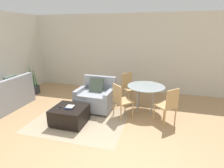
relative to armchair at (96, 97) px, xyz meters
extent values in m
plane|color=tan|center=(0.13, -1.83, -0.35)|extent=(20.00, 20.00, 0.00)
cube|color=beige|center=(0.13, 1.92, 1.02)|extent=(12.00, 0.06, 2.75)
cube|color=tan|center=(-0.16, -0.81, -0.35)|extent=(2.29, 1.79, 0.00)
cube|color=beige|center=(-0.16, -1.48, -0.35)|extent=(2.25, 0.06, 0.00)
cube|color=beige|center=(-0.16, -1.26, -0.35)|extent=(2.25, 0.06, 0.00)
cube|color=beige|center=(-0.16, -1.03, -0.35)|extent=(2.25, 0.06, 0.00)
cube|color=beige|center=(-0.16, -0.81, -0.35)|extent=(2.25, 0.06, 0.00)
cube|color=beige|center=(-0.16, -0.59, -0.35)|extent=(2.25, 0.06, 0.00)
cube|color=beige|center=(-0.16, -0.36, -0.35)|extent=(2.25, 0.06, 0.00)
cube|color=beige|center=(-0.16, -0.14, -0.35)|extent=(2.25, 0.06, 0.00)
cube|color=#999EA8|center=(-2.22, -0.91, 0.33)|extent=(0.14, 2.00, 0.48)
cube|color=#999EA8|center=(-2.58, 0.03, 0.22)|extent=(0.79, 0.12, 0.26)
cube|color=#4C5B4C|center=(-2.49, -0.46, 0.37)|extent=(0.19, 0.40, 0.41)
cube|color=#999EA8|center=(0.00, -0.05, -0.11)|extent=(1.01, 0.91, 0.35)
cube|color=#999EA8|center=(0.00, -0.08, 0.11)|extent=(0.77, 0.78, 0.10)
cube|color=#999EA8|center=(0.01, 0.33, 0.30)|extent=(0.99, 0.15, 0.48)
cube|color=#999EA8|center=(-0.43, -0.03, 0.16)|extent=(0.15, 0.81, 0.20)
cube|color=#999EA8|center=(0.43, -0.06, 0.16)|extent=(0.15, 0.81, 0.20)
cylinder|color=brown|center=(-0.43, -0.39, -0.32)|extent=(0.05, 0.05, 0.06)
cylinder|color=brown|center=(0.40, -0.42, -0.32)|extent=(0.05, 0.05, 0.06)
cylinder|color=brown|center=(-0.40, 0.33, -0.32)|extent=(0.05, 0.05, 0.06)
cylinder|color=brown|center=(0.42, 0.30, -0.32)|extent=(0.05, 0.05, 0.06)
cube|color=#4C5B4C|center=(0.00, 0.06, 0.34)|extent=(0.40, 0.23, 0.40)
cube|color=black|center=(-0.32, -0.98, -0.12)|extent=(0.78, 0.71, 0.38)
cylinder|color=black|center=(-0.66, -1.28, -0.33)|extent=(0.04, 0.04, 0.04)
cylinder|color=black|center=(0.03, -1.28, -0.33)|extent=(0.04, 0.04, 0.04)
cylinder|color=black|center=(-0.66, -0.67, -0.33)|extent=(0.04, 0.04, 0.04)
cylinder|color=black|center=(0.03, -0.67, -0.33)|extent=(0.04, 0.04, 0.04)
cube|color=#2D478C|center=(-0.29, -1.01, 0.09)|extent=(0.20, 0.17, 0.03)
cube|color=beige|center=(-0.27, -1.00, 0.11)|extent=(0.18, 0.19, 0.02)
cube|color=#333338|center=(-0.51, -1.09, 0.08)|extent=(0.04, 0.13, 0.01)
cube|color=#333338|center=(-0.50, -1.05, 0.08)|extent=(0.11, 0.15, 0.01)
cylinder|color=#333338|center=(-2.62, 0.61, -0.22)|extent=(0.42, 0.42, 0.27)
cylinder|color=black|center=(-2.62, 0.61, -0.09)|extent=(0.39, 0.39, 0.02)
cone|color=#2D6B38|center=(-2.52, 0.63, 0.31)|extent=(0.06, 0.16, 0.77)
cone|color=#2D6B38|center=(-2.59, 0.65, 0.21)|extent=(0.08, 0.07, 0.59)
cone|color=#2D6B38|center=(-2.64, 0.69, 0.23)|extent=(0.08, 0.05, 0.63)
cone|color=#2D6B38|center=(-2.71, 0.64, 0.33)|extent=(0.06, 0.09, 0.83)
cone|color=#2D6B38|center=(-2.69, 0.58, 0.27)|extent=(0.06, 0.07, 0.71)
cone|color=#2D6B38|center=(-2.63, 0.58, 0.27)|extent=(0.08, 0.05, 0.71)
cone|color=#2D6B38|center=(-2.55, 0.53, 0.27)|extent=(0.13, 0.12, 0.70)
cylinder|color=#99A8AD|center=(1.38, 0.24, 0.37)|extent=(1.02, 1.02, 0.01)
cylinder|color=#99999E|center=(1.18, 0.04, 0.01)|extent=(0.04, 0.04, 0.71)
cylinder|color=#99999E|center=(1.58, 0.04, 0.01)|extent=(0.04, 0.04, 0.71)
cylinder|color=#99999E|center=(1.18, 0.44, 0.01)|extent=(0.04, 0.04, 0.71)
cylinder|color=#99999E|center=(1.58, 0.44, 0.01)|extent=(0.04, 0.04, 0.71)
cube|color=tan|center=(0.86, -0.28, 0.08)|extent=(0.59, 0.59, 0.03)
cube|color=tan|center=(0.72, -0.42, 0.32)|extent=(0.29, 0.29, 0.45)
cylinder|color=tan|center=(1.11, -0.28, -0.14)|extent=(0.03, 0.03, 0.42)
cylinder|color=tan|center=(0.86, -0.03, -0.14)|extent=(0.03, 0.03, 0.42)
cylinder|color=tan|center=(0.86, -0.54, -0.14)|extent=(0.03, 0.03, 0.42)
cylinder|color=tan|center=(0.60, -0.28, -0.14)|extent=(0.03, 0.03, 0.42)
cube|color=tan|center=(1.90, -0.28, 0.08)|extent=(0.59, 0.59, 0.03)
cube|color=tan|center=(2.04, -0.42, 0.32)|extent=(0.29, 0.29, 0.45)
cylinder|color=tan|center=(1.90, -0.03, -0.14)|extent=(0.03, 0.03, 0.42)
cylinder|color=tan|center=(1.65, -0.28, -0.14)|extent=(0.03, 0.03, 0.42)
cylinder|color=tan|center=(2.16, -0.28, -0.14)|extent=(0.03, 0.03, 0.42)
cylinder|color=tan|center=(1.90, -0.54, -0.14)|extent=(0.03, 0.03, 0.42)
cube|color=tan|center=(0.86, 0.77, 0.08)|extent=(0.59, 0.59, 0.03)
cube|color=tan|center=(0.72, 0.90, 0.32)|extent=(0.29, 0.29, 0.45)
cylinder|color=tan|center=(0.86, 0.51, -0.14)|extent=(0.03, 0.03, 0.42)
cylinder|color=tan|center=(1.11, 0.77, -0.14)|extent=(0.03, 0.03, 0.42)
cylinder|color=tan|center=(0.60, 0.77, -0.14)|extent=(0.03, 0.03, 0.42)
cylinder|color=tan|center=(0.86, 1.02, -0.14)|extent=(0.03, 0.03, 0.42)
camera|label=1|loc=(1.68, -4.38, 1.84)|focal=28.00mm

